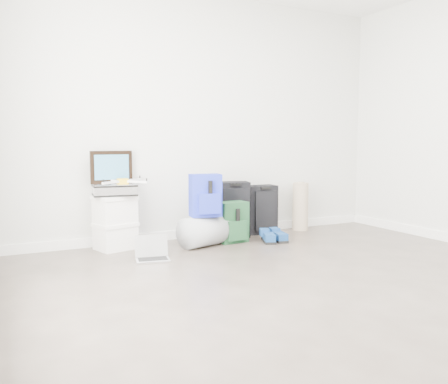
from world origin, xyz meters
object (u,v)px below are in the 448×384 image
boxes_stack (115,222)px  large_suitcase (231,209)px  briefcase (114,190)px  laptop (152,254)px  duffel_bag (205,231)px  carry_on (261,209)px

boxes_stack → large_suitcase: 1.34m
briefcase → laptop: 0.82m
duffel_bag → briefcase: bearing=145.6°
laptop → duffel_bag: bearing=35.4°
briefcase → laptop: bearing=-64.2°
carry_on → duffel_bag: bearing=-157.0°
large_suitcase → carry_on: bearing=18.9°
large_suitcase → laptop: size_ratio=1.85×
duffel_bag → carry_on: bearing=4.2°
large_suitcase → laptop: 1.33m
duffel_bag → laptop: duffel_bag is taller
large_suitcase → laptop: large_suitcase is taller
boxes_stack → large_suitcase: bearing=-14.4°
boxes_stack → briefcase: size_ratio=1.32×
carry_on → large_suitcase: bearing=-174.5°
briefcase → carry_on: briefcase is taller
boxes_stack → carry_on: size_ratio=0.95×
large_suitcase → carry_on: size_ratio=1.10×
briefcase → boxes_stack: bearing=0.0°
laptop → briefcase: bearing=120.3°
briefcase → carry_on: 1.78m
duffel_bag → laptop: 0.74m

